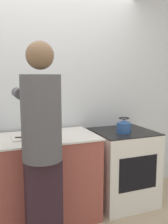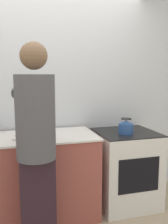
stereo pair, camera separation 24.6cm
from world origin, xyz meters
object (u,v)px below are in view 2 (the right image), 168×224
Objects in this scene: person at (36,141)px; cutting_board at (26,136)px; kettle at (126,127)px; oven at (125,168)px; bowl_prep at (34,129)px; knife at (24,136)px.

person is 0.51m from cutting_board.
oven is at bearing 60.72° from kettle.
person reaches higher than kettle.
cutting_board is at bearing 176.86° from kettle.
kettle reaches higher than cutting_board.
bowl_prep is (0.04, 0.76, -0.05)m from person.
person is 10.17× the size of kettle.
bowl_prep is (0.12, 0.29, 0.01)m from knife.
cutting_board is 0.28m from bowl_prep.
knife is 0.31m from bowl_prep.
kettle is at bearing 22.99° from person.
oven is 0.49× the size of person.
bowl_prep is at bearing 69.07° from cutting_board.
bowl_prep reaches higher than cutting_board.
kettle reaches higher than knife.
knife reaches higher than cutting_board.
cutting_board is (-1.15, -0.03, 0.48)m from oven.
knife is at bearing -113.11° from bowl_prep.
person is 0.48m from knife.
cutting_board is 1.60× the size of kettle.
bowl_prep is (-1.05, 0.23, 0.49)m from oven.
oven is 4.76× the size of knife.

